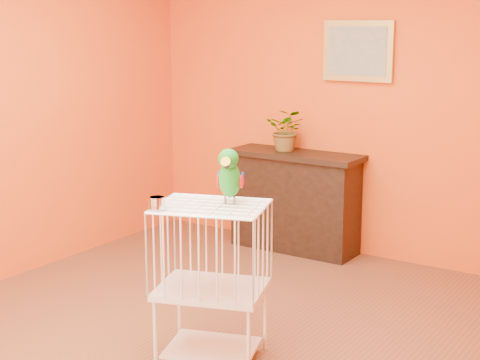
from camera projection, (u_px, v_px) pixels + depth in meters
The scene contains 8 objects.
ground at pixel (202, 343), 4.64m from camera, with size 4.50×4.50×0.00m, color brown.
room_shell at pixel (199, 92), 4.30m from camera, with size 4.50×4.50×4.50m.
console_cabinet at pixel (295, 201), 6.47m from camera, with size 1.18×0.43×0.88m.
potted_plant at pixel (285, 135), 6.37m from camera, with size 0.34×0.37×0.29m, color #26722D.
framed_picture at pixel (358, 51), 6.08m from camera, with size 0.62×0.04×0.50m.
birdcage at pixel (211, 281), 4.31m from camera, with size 0.74×0.65×0.95m.
feed_cup at pixel (157, 203), 4.11m from camera, with size 0.10×0.10×0.07m, color silver.
parrot at pixel (230, 176), 4.20m from camera, with size 0.19×0.30×0.33m.
Camera 1 is at (2.57, -3.48, 1.98)m, focal length 55.00 mm.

